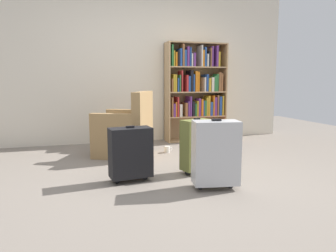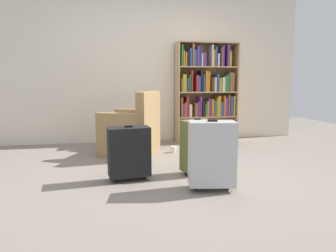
{
  "view_description": "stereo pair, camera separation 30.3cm",
  "coord_description": "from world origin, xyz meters",
  "px_view_note": "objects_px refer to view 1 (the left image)",
  "views": [
    {
      "loc": [
        -0.95,
        -3.15,
        1.04
      ],
      "look_at": [
        -0.0,
        0.11,
        0.55
      ],
      "focal_mm": 33.21,
      "sensor_mm": 36.0,
      "label": 1
    },
    {
      "loc": [
        -0.65,
        -3.22,
        1.04
      ],
      "look_at": [
        -0.0,
        0.11,
        0.55
      ],
      "focal_mm": 33.21,
      "sensor_mm": 36.0,
      "label": 2
    }
  ],
  "objects_px": {
    "bookshelf": "(195,88)",
    "suitcase_black": "(131,152)",
    "mug": "(167,149)",
    "storage_box": "(212,137)",
    "suitcase_olive": "(197,145)",
    "armchair": "(126,133)",
    "suitcase_silver": "(216,153)"
  },
  "relations": [
    {
      "from": "suitcase_olive",
      "to": "suitcase_silver",
      "type": "xyz_separation_m",
      "value": [
        -0.0,
        -0.52,
        0.03
      ]
    },
    {
      "from": "armchair",
      "to": "suitcase_silver",
      "type": "xyz_separation_m",
      "value": [
        0.63,
        -1.64,
        0.04
      ]
    },
    {
      "from": "suitcase_silver",
      "to": "bookshelf",
      "type": "bearing_deg",
      "value": 73.54
    },
    {
      "from": "bookshelf",
      "to": "suitcase_silver",
      "type": "relative_size",
      "value": 2.46
    },
    {
      "from": "suitcase_black",
      "to": "bookshelf",
      "type": "bearing_deg",
      "value": 53.23
    },
    {
      "from": "bookshelf",
      "to": "suitcase_silver",
      "type": "height_order",
      "value": "bookshelf"
    },
    {
      "from": "mug",
      "to": "storage_box",
      "type": "relative_size",
      "value": 0.28
    },
    {
      "from": "bookshelf",
      "to": "suitcase_black",
      "type": "relative_size",
      "value": 2.88
    },
    {
      "from": "armchair",
      "to": "mug",
      "type": "xyz_separation_m",
      "value": [
        0.6,
        -0.03,
        -0.27
      ]
    },
    {
      "from": "storage_box",
      "to": "armchair",
      "type": "bearing_deg",
      "value": -166.56
    },
    {
      "from": "bookshelf",
      "to": "suitcase_black",
      "type": "height_order",
      "value": "bookshelf"
    },
    {
      "from": "mug",
      "to": "storage_box",
      "type": "xyz_separation_m",
      "value": [
        0.89,
        0.39,
        0.08
      ]
    },
    {
      "from": "suitcase_silver",
      "to": "suitcase_olive",
      "type": "bearing_deg",
      "value": 89.49
    },
    {
      "from": "suitcase_olive",
      "to": "bookshelf",
      "type": "bearing_deg",
      "value": 69.52
    },
    {
      "from": "mug",
      "to": "suitcase_silver",
      "type": "relative_size",
      "value": 0.17
    },
    {
      "from": "armchair",
      "to": "suitcase_black",
      "type": "bearing_deg",
      "value": -96.27
    },
    {
      "from": "armchair",
      "to": "mug",
      "type": "relative_size",
      "value": 7.83
    },
    {
      "from": "mug",
      "to": "suitcase_olive",
      "type": "xyz_separation_m",
      "value": [
        0.03,
        -1.09,
        0.28
      ]
    },
    {
      "from": "bookshelf",
      "to": "storage_box",
      "type": "xyz_separation_m",
      "value": [
        0.15,
        -0.42,
        -0.8
      ]
    },
    {
      "from": "suitcase_silver",
      "to": "armchair",
      "type": "bearing_deg",
      "value": 110.94
    },
    {
      "from": "bookshelf",
      "to": "suitcase_olive",
      "type": "distance_m",
      "value": 2.11
    },
    {
      "from": "armchair",
      "to": "suitcase_silver",
      "type": "height_order",
      "value": "armchair"
    },
    {
      "from": "suitcase_silver",
      "to": "suitcase_black",
      "type": "bearing_deg",
      "value": 149.48
    },
    {
      "from": "mug",
      "to": "storage_box",
      "type": "height_order",
      "value": "storage_box"
    },
    {
      "from": "suitcase_black",
      "to": "suitcase_silver",
      "type": "distance_m",
      "value": 0.88
    },
    {
      "from": "suitcase_olive",
      "to": "mug",
      "type": "bearing_deg",
      "value": 91.7
    },
    {
      "from": "mug",
      "to": "suitcase_black",
      "type": "relative_size",
      "value": 0.2
    },
    {
      "from": "bookshelf",
      "to": "storage_box",
      "type": "bearing_deg",
      "value": -70.01
    },
    {
      "from": "storage_box",
      "to": "suitcase_black",
      "type": "relative_size",
      "value": 0.73
    },
    {
      "from": "bookshelf",
      "to": "suitcase_olive",
      "type": "height_order",
      "value": "bookshelf"
    },
    {
      "from": "mug",
      "to": "suitcase_olive",
      "type": "height_order",
      "value": "suitcase_olive"
    },
    {
      "from": "suitcase_olive",
      "to": "suitcase_black",
      "type": "height_order",
      "value": "suitcase_olive"
    }
  ]
}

